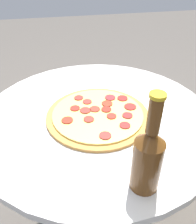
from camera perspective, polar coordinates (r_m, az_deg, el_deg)
The scene contains 3 objects.
table at distance 0.98m, azimuth -0.20°, elevation -9.03°, with size 0.81×0.81×0.71m.
pizza at distance 0.85m, azimuth 0.04°, elevation -0.64°, with size 0.35×0.35×0.02m.
beer_bottle at distance 0.59m, azimuth 11.32°, elevation -10.07°, with size 0.07×0.07×0.27m.
Camera 1 is at (0.69, -0.13, 1.22)m, focal length 40.00 mm.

